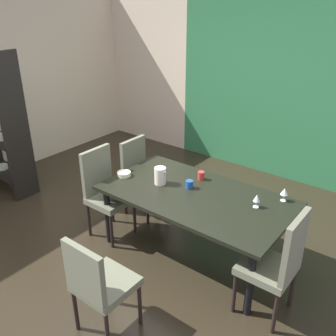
{
  "coord_description": "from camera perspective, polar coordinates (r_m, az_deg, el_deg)",
  "views": [
    {
      "loc": [
        2.62,
        -2.57,
        2.63
      ],
      "look_at": [
        0.31,
        0.41,
        0.85
      ],
      "focal_mm": 40.0,
      "sensor_mm": 36.0,
      "label": 1
    }
  ],
  "objects": [
    {
      "name": "chair_right_near",
      "position": [
        3.37,
        16.41,
        -13.56
      ],
      "size": [
        0.44,
        0.44,
        1.06
      ],
      "rotation": [
        0.0,
        0.0,
        1.57
      ],
      "color": "#626550",
      "rests_on": "ground_plane"
    },
    {
      "name": "wine_glass_front",
      "position": [
        3.71,
        13.37,
        -4.52
      ],
      "size": [
        0.07,
        0.07,
        0.14
      ],
      "color": "silver",
      "rests_on": "dining_table"
    },
    {
      "name": "wine_glass_near_shelf",
      "position": [
        3.89,
        17.31,
        -3.49
      ],
      "size": [
        0.07,
        0.07,
        0.14
      ],
      "color": "silver",
      "rests_on": "dining_table"
    },
    {
      "name": "cup_center",
      "position": [
        3.98,
        3.27,
        -2.51
      ],
      "size": [
        0.08,
        0.08,
        0.09
      ],
      "primitive_type": "cylinder",
      "color": "#1E4792",
      "rests_on": "dining_table"
    },
    {
      "name": "cup_corner",
      "position": [
        4.17,
        5.06,
        -1.16
      ],
      "size": [
        0.08,
        0.08,
        0.09
      ],
      "primitive_type": "cylinder",
      "color": "#BB302D",
      "rests_on": "dining_table"
    },
    {
      "name": "pitcher_left",
      "position": [
        4.05,
        -1.19,
        -1.17
      ],
      "size": [
        0.14,
        0.13,
        0.19
      ],
      "color": "silver",
      "rests_on": "dining_table"
    },
    {
      "name": "chair_head_near",
      "position": [
        3.16,
        -10.61,
        -16.77
      ],
      "size": [
        0.44,
        0.44,
        0.95
      ],
      "color": "#626550",
      "rests_on": "ground_plane"
    },
    {
      "name": "chair_left_near",
      "position": [
        4.37,
        -9.62,
        -3.21
      ],
      "size": [
        0.45,
        0.44,
        1.05
      ],
      "rotation": [
        0.0,
        0.0,
        -1.57
      ],
      "color": "#626550",
      "rests_on": "ground_plane"
    },
    {
      "name": "ground_plane",
      "position": [
        4.52,
        -6.43,
        -10.65
      ],
      "size": [
        5.7,
        5.54,
        0.02
      ],
      "primitive_type": "cube",
      "color": "black"
    },
    {
      "name": "chair_left_far",
      "position": [
        4.76,
        -4.16,
        -0.73
      ],
      "size": [
        0.45,
        0.44,
        0.98
      ],
      "rotation": [
        0.0,
        0.0,
        -1.57
      ],
      "color": "#626550",
      "rests_on": "ground_plane"
    },
    {
      "name": "garden_window_panel",
      "position": [
        5.7,
        19.58,
        11.14
      ],
      "size": [
        3.91,
        0.1,
        2.75
      ],
      "primitive_type": "cube",
      "color": "#2B6D41",
      "rests_on": "ground_plane"
    },
    {
      "name": "dining_table",
      "position": [
        3.93,
        4.2,
        -4.88
      ],
      "size": [
        1.96,
        1.08,
        0.73
      ],
      "color": "black",
      "rests_on": "ground_plane"
    },
    {
      "name": "back_panel_interior",
      "position": [
        7.11,
        -3.14,
        15.07
      ],
      "size": [
        1.79,
        0.1,
        2.75
      ],
      "primitive_type": "cube",
      "color": "beige",
      "rests_on": "ground_plane"
    },
    {
      "name": "serving_bowl_near_window",
      "position": [
        4.28,
        -6.72,
        -0.9
      ],
      "size": [
        0.15,
        0.15,
        0.05
      ],
      "primitive_type": "cylinder",
      "color": "beige",
      "rests_on": "dining_table"
    }
  ]
}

